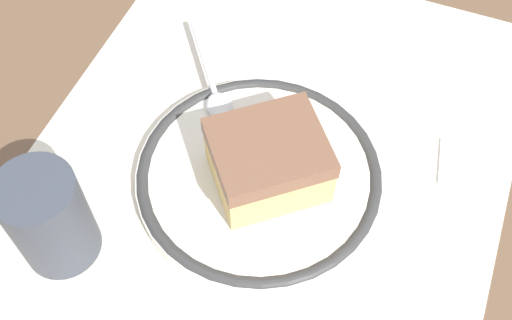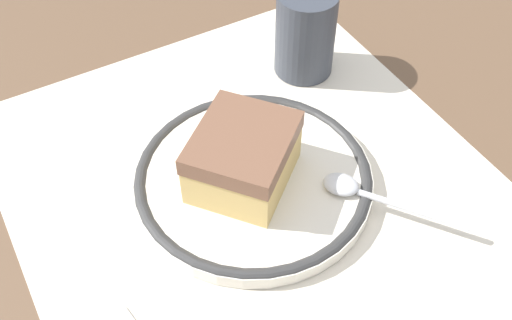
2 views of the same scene
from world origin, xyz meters
name	(u,v)px [view 1 (image 1 of 2)]	position (x,y,z in m)	size (l,w,h in m)	color
ground_plane	(270,159)	(0.00, 0.00, 0.00)	(2.40, 2.40, 0.00)	brown
placemat	(270,159)	(0.00, 0.00, 0.00)	(0.53, 0.43, 0.00)	beige
plate	(256,175)	(-0.03, 0.00, 0.01)	(0.22, 0.22, 0.02)	silver
cake_slice	(268,161)	(-0.03, -0.01, 0.04)	(0.12, 0.12, 0.06)	#DBB76B
spoon	(215,92)	(0.04, 0.07, 0.02)	(0.12, 0.10, 0.01)	silver
cup	(51,223)	(-0.15, 0.13, 0.04)	(0.06, 0.06, 0.10)	#383D47
sugar_packet	(456,161)	(0.06, -0.16, 0.00)	(0.05, 0.03, 0.01)	white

